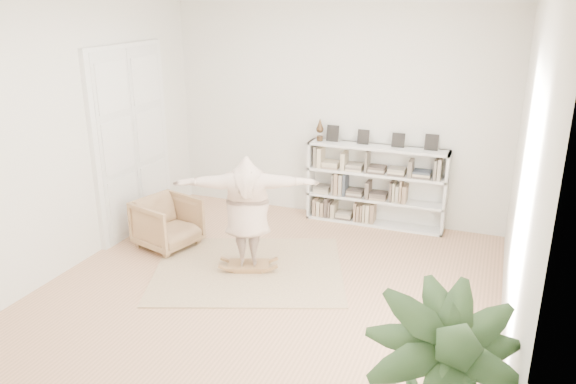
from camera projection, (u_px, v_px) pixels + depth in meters
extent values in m
plane|color=#AA7C58|center=(263.00, 297.00, 6.91)|extent=(6.00, 6.00, 0.00)
plane|color=silver|center=(336.00, 109.00, 8.96)|extent=(5.50, 0.00, 5.50)
plane|color=silver|center=(77.00, 271.00, 3.67)|extent=(5.50, 0.00, 5.50)
plane|color=silver|center=(66.00, 135.00, 7.24)|extent=(0.00, 6.00, 6.00)
plane|color=silver|center=(523.00, 183.00, 5.38)|extent=(0.00, 6.00, 6.00)
cube|color=white|center=(132.00, 143.00, 8.51)|extent=(0.08, 1.78, 2.92)
cube|color=silver|center=(116.00, 149.00, 8.15)|extent=(0.06, 0.78, 2.80)
cube|color=silver|center=(148.00, 137.00, 8.85)|extent=(0.06, 0.78, 2.80)
cube|color=silver|center=(311.00, 178.00, 9.28)|extent=(0.04, 0.35, 1.30)
cube|color=silver|center=(446.00, 194.00, 8.55)|extent=(0.04, 0.35, 1.30)
cube|color=silver|center=(378.00, 183.00, 9.05)|extent=(2.20, 0.04, 1.30)
cube|color=silver|center=(374.00, 222.00, 9.12)|extent=(2.20, 0.35, 0.04)
cube|color=silver|center=(375.00, 199.00, 8.98)|extent=(2.20, 0.35, 0.04)
cube|color=silver|center=(376.00, 173.00, 8.84)|extent=(2.20, 0.35, 0.04)
cube|color=silver|center=(378.00, 147.00, 8.70)|extent=(2.20, 0.35, 0.04)
cube|color=black|center=(333.00, 134.00, 8.95)|extent=(0.18, 0.07, 0.24)
cube|color=black|center=(363.00, 137.00, 8.79)|extent=(0.18, 0.07, 0.24)
cube|color=black|center=(398.00, 140.00, 8.60)|extent=(0.18, 0.07, 0.24)
cube|color=black|center=(432.00, 142.00, 8.43)|extent=(0.18, 0.07, 0.24)
imported|color=tan|center=(168.00, 223.00, 8.20)|extent=(0.99, 0.97, 0.73)
cube|color=tan|center=(249.00, 269.00, 7.58)|extent=(3.04, 2.75, 0.02)
cube|color=brown|center=(249.00, 265.00, 7.56)|extent=(0.62, 0.49, 0.03)
cube|color=brown|center=(249.00, 267.00, 7.57)|extent=(0.36, 0.18, 0.04)
cube|color=brown|center=(249.00, 267.00, 7.57)|extent=(0.36, 0.18, 0.04)
cube|color=brown|center=(249.00, 265.00, 7.56)|extent=(0.22, 0.13, 0.11)
cube|color=brown|center=(249.00, 265.00, 7.56)|extent=(0.22, 0.13, 0.11)
imported|color=#C3A592|center=(247.00, 209.00, 7.29)|extent=(1.92, 1.13, 1.51)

